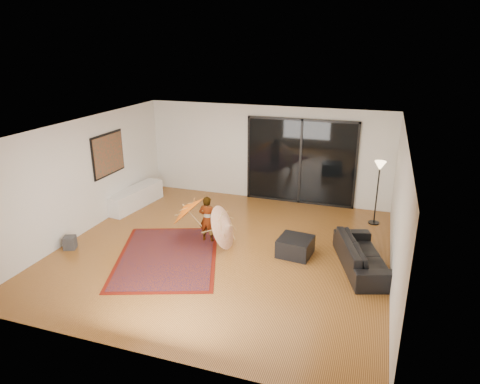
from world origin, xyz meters
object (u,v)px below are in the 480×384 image
at_px(media_console, 135,197).
at_px(ottoman, 295,246).
at_px(sofa, 363,255).
at_px(child, 207,219).

height_order(media_console, ottoman, media_console).
bearing_deg(media_console, sofa, -6.89).
relative_size(ottoman, child, 0.63).
distance_m(media_console, sofa, 6.39).
bearing_deg(sofa, child, 69.10).
bearing_deg(sofa, ottoman, 66.56).
height_order(media_console, child, child).
bearing_deg(media_console, ottoman, -9.41).
xyz_separation_m(sofa, child, (-3.45, 0.15, 0.25)).
bearing_deg(sofa, media_console, 57.57).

